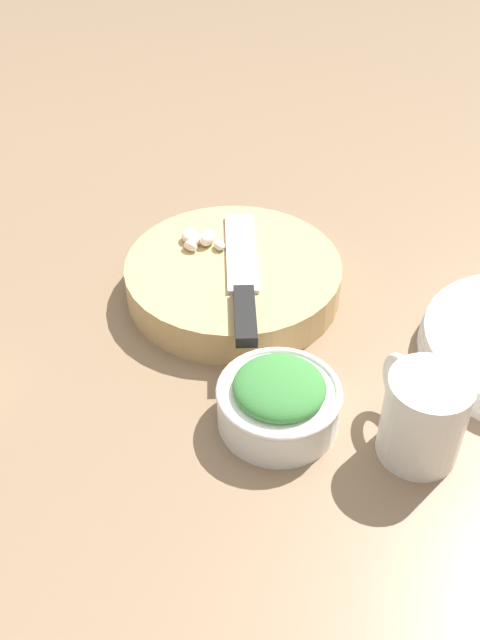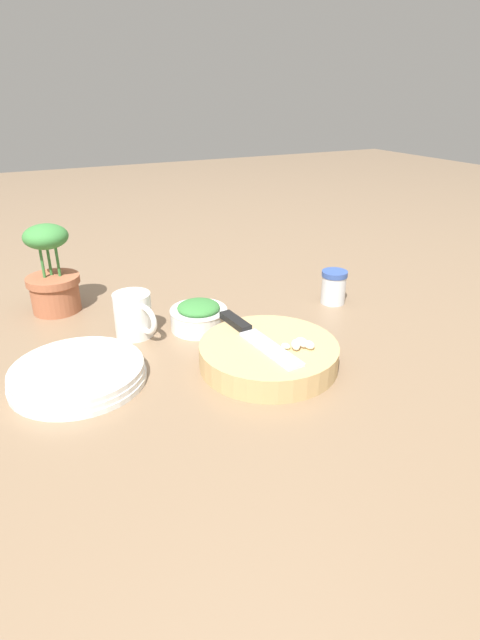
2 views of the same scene
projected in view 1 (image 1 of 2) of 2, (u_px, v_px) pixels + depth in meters
ground_plane at (267, 361)px, 0.75m from camera, size 5.00×5.00×0.00m
cutting_board at (235, 278)px, 0.82m from camera, size 0.25×0.25×0.04m
chef_knife at (245, 281)px, 0.78m from camera, size 0.05×0.24×0.01m
garlic_cloves at (201, 239)px, 0.83m from camera, size 0.06×0.04×0.02m
herb_bowl at (281, 400)px, 0.67m from camera, size 0.12×0.12×0.06m
coffee_mug at (425, 415)px, 0.63m from camera, size 0.07×0.11×0.09m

